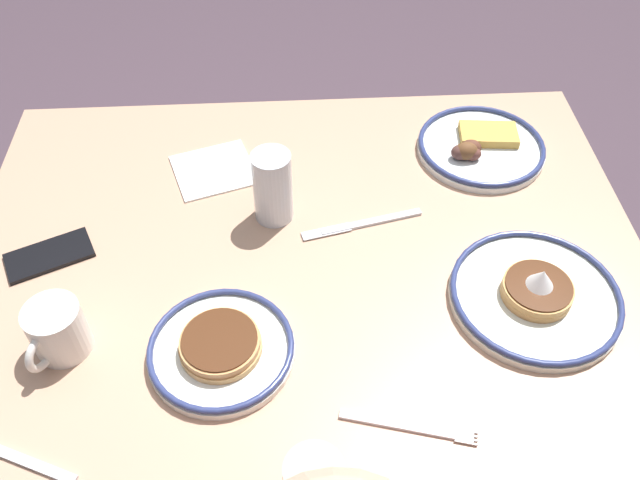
# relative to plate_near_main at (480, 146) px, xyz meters

# --- Properties ---
(ground_plane) EXTENTS (6.00, 6.00, 0.00)m
(ground_plane) POSITION_rel_plate_near_main_xyz_m (0.36, 0.25, -0.77)
(ground_plane) COLOR #493842
(dining_table) EXTENTS (1.19, 0.89, 0.75)m
(dining_table) POSITION_rel_plate_near_main_xyz_m (0.36, 0.25, -0.12)
(dining_table) COLOR tan
(dining_table) RESTS_ON ground_plane
(plate_near_main) EXTENTS (0.26, 0.26, 0.05)m
(plate_near_main) POSITION_rel_plate_near_main_xyz_m (0.00, 0.00, 0.00)
(plate_near_main) COLOR white
(plate_near_main) RESTS_ON dining_table
(plate_center_pancakes) EXTENTS (0.23, 0.23, 0.04)m
(plate_center_pancakes) POSITION_rel_plate_near_main_xyz_m (0.50, 0.45, 0.00)
(plate_center_pancakes) COLOR white
(plate_center_pancakes) RESTS_ON dining_table
(plate_far_companion) EXTENTS (0.28, 0.28, 0.07)m
(plate_far_companion) POSITION_rel_plate_near_main_xyz_m (-0.01, 0.38, 0.00)
(plate_far_companion) COLOR silver
(plate_far_companion) RESTS_ON dining_table
(coffee_mug) EXTENTS (0.08, 0.11, 0.09)m
(coffee_mug) POSITION_rel_plate_near_main_xyz_m (0.74, 0.43, 0.03)
(coffee_mug) COLOR white
(coffee_mug) RESTS_ON dining_table
(drinking_glass) EXTENTS (0.07, 0.07, 0.14)m
(drinking_glass) POSITION_rel_plate_near_main_xyz_m (0.42, 0.16, 0.05)
(drinking_glass) COLOR silver
(drinking_glass) RESTS_ON dining_table
(cell_phone) EXTENTS (0.16, 0.12, 0.01)m
(cell_phone) POSITION_rel_plate_near_main_xyz_m (0.81, 0.24, -0.01)
(cell_phone) COLOR black
(cell_phone) RESTS_ON dining_table
(paper_napkin) EXTENTS (0.19, 0.18, 0.00)m
(paper_napkin) POSITION_rel_plate_near_main_xyz_m (0.53, 0.03, -0.01)
(paper_napkin) COLOR white
(paper_napkin) RESTS_ON dining_table
(fork_near) EXTENTS (0.19, 0.10, 0.01)m
(fork_near) POSITION_rel_plate_near_main_xyz_m (0.78, 0.60, -0.01)
(fork_near) COLOR silver
(fork_near) RESTS_ON dining_table
(fork_far) EXTENTS (0.19, 0.07, 0.01)m
(fork_far) POSITION_rel_plate_near_main_xyz_m (0.23, 0.59, -0.01)
(fork_far) COLOR silver
(fork_far) RESTS_ON dining_table
(butter_knife) EXTENTS (0.22, 0.07, 0.01)m
(butter_knife) POSITION_rel_plate_near_main_xyz_m (0.26, 0.19, -0.01)
(butter_knife) COLOR silver
(butter_knife) RESTS_ON dining_table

